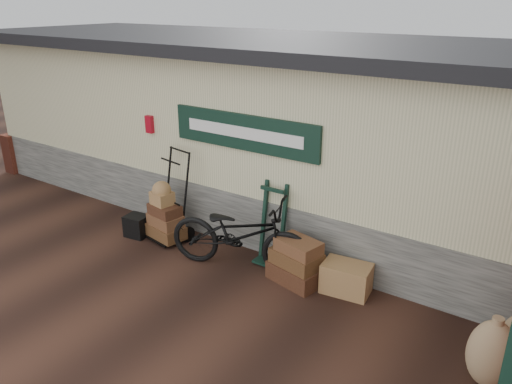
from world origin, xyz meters
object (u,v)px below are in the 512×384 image
bicycle (240,230)px  black_trunk (137,226)px  suitcase_stack (296,260)px  green_barrow (272,224)px  porter_trolley (173,195)px  wicker_hamper (346,278)px

bicycle → black_trunk: bearing=77.8°
suitcase_stack → black_trunk: 3.02m
suitcase_stack → bicycle: 0.94m
green_barrow → suitcase_stack: bearing=-26.4°
porter_trolley → wicker_hamper: bearing=12.0°
black_trunk → bicycle: (2.13, 0.09, 0.46)m
porter_trolley → bicycle: (1.55, -0.23, -0.14)m
porter_trolley → wicker_hamper: 3.19m
wicker_hamper → black_trunk: size_ratio=1.75×
porter_trolley → suitcase_stack: size_ratio=2.02×
black_trunk → bicycle: bicycle is taller
suitcase_stack → black_trunk: bearing=-175.1°
suitcase_stack → bicycle: bearing=-169.3°
green_barrow → bicycle: 0.54m
suitcase_stack → black_trunk: size_ratio=2.07×
porter_trolley → wicker_hamper: (3.14, 0.09, -0.57)m
black_trunk → bicycle: size_ratio=0.17×
porter_trolley → suitcase_stack: (2.42, -0.06, -0.44)m
wicker_hamper → suitcase_stack: bearing=-167.8°
suitcase_stack → bicycle: (-0.87, -0.17, 0.30)m
porter_trolley → bicycle: bearing=1.9°
porter_trolley → green_barrow: size_ratio=1.23×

